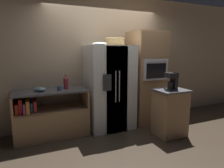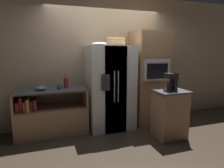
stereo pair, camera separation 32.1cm
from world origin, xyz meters
name	(u,v)px [view 2 (the right image)]	position (x,y,z in m)	size (l,w,h in m)	color
ground_plane	(112,127)	(0.00, 0.00, 0.00)	(20.00, 20.00, 0.00)	#382D23
wall_back	(105,60)	(0.00, 0.45, 1.40)	(12.00, 0.06, 2.80)	tan
counter_left	(51,117)	(-1.23, 0.11, 0.33)	(1.34, 0.63, 0.89)	#A87F56
refrigerator	(110,87)	(-0.03, 0.05, 0.86)	(0.92, 0.77, 1.72)	silver
wall_oven	(148,78)	(0.89, 0.08, 1.02)	(0.72, 0.73, 2.02)	#A87F56
island_counter	(170,114)	(0.86, -0.80, 0.45)	(0.58, 0.50, 0.90)	#A87F56
wicker_basket	(115,41)	(0.12, 0.15, 1.80)	(0.42, 0.42, 0.15)	tan
fruit_bowl	(100,44)	(-0.26, -0.02, 1.75)	(0.29, 0.29, 0.06)	white
bottle_tall	(66,82)	(-0.91, 0.12, 1.01)	(0.09, 0.09, 0.28)	maroon
mug	(59,87)	(-1.06, 0.02, 0.93)	(0.11, 0.08, 0.09)	#384C7A
mixing_bowl	(40,88)	(-1.39, 0.07, 0.93)	(0.20, 0.20, 0.08)	#668C99
coffee_maker	(172,81)	(0.85, -0.82, 1.08)	(0.19, 0.17, 0.32)	black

